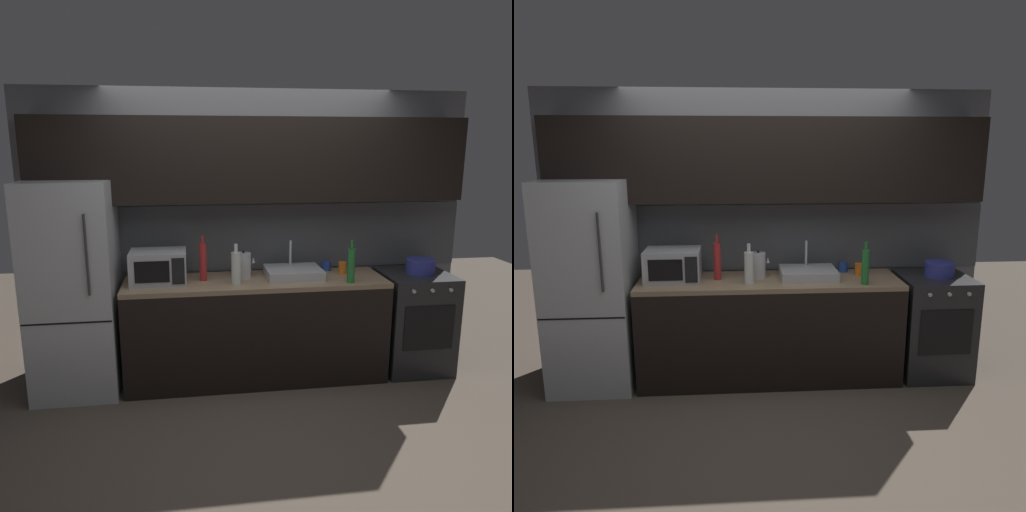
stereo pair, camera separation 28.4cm
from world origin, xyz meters
TOP-DOWN VIEW (x-y plane):
  - ground_plane at (0.00, 0.00)m, footprint 10.00×10.00m
  - back_wall at (0.00, 1.20)m, footprint 3.97×0.44m
  - counter_run at (0.00, 0.90)m, footprint 2.23×0.60m
  - refrigerator at (-1.50, 0.90)m, footprint 0.68×0.69m
  - oven_range at (1.46, 0.90)m, footprint 0.60×0.62m
  - microwave at (-0.82, 0.92)m, footprint 0.46×0.35m
  - sink_basin at (0.33, 0.93)m, footprint 0.48×0.38m
  - kettle at (-0.10, 0.97)m, footprint 0.17×0.13m
  - wine_bottle_clear at (-0.18, 0.78)m, footprint 0.08×0.08m
  - wine_bottle_green at (0.77, 0.69)m, footprint 0.06×0.06m
  - wine_bottle_red at (-0.45, 0.92)m, footprint 0.06×0.06m
  - mug_blue at (0.68, 1.11)m, footprint 0.08×0.08m
  - mug_orange at (0.79, 0.98)m, footprint 0.07×0.07m
  - cooking_pot at (1.49, 0.90)m, footprint 0.26×0.26m

SIDE VIEW (x-z plane):
  - ground_plane at x=0.00m, z-range 0.00..0.00m
  - counter_run at x=0.00m, z-range 0.00..0.90m
  - oven_range at x=1.46m, z-range 0.00..0.90m
  - refrigerator at x=-1.50m, z-range 0.00..1.76m
  - sink_basin at x=0.33m, z-range 0.79..1.09m
  - mug_blue at x=0.68m, z-range 0.90..0.99m
  - mug_orange at x=0.79m, z-range 0.90..1.01m
  - cooking_pot at x=1.49m, z-range 0.90..1.03m
  - kettle at x=-0.10m, z-range 0.89..1.13m
  - microwave at x=-0.82m, z-range 0.90..1.17m
  - wine_bottle_clear at x=-0.18m, z-range 0.87..1.21m
  - wine_bottle_green at x=0.77m, z-range 0.87..1.23m
  - wine_bottle_red at x=-0.45m, z-range 0.87..1.26m
  - back_wall at x=0.00m, z-range 0.30..2.80m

